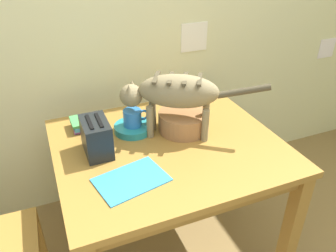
% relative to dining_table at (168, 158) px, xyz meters
% --- Properties ---
extents(wall_rear, '(4.56, 0.11, 2.50)m').
position_rel_dining_table_xyz_m(wall_rear, '(0.08, 0.70, 0.60)').
color(wall_rear, beige).
rests_on(wall_rear, ground_plane).
extents(dining_table, '(1.11, 0.96, 0.75)m').
position_rel_dining_table_xyz_m(dining_table, '(0.00, 0.00, 0.00)').
color(dining_table, olive).
rests_on(dining_table, ground_plane).
extents(cat, '(0.66, 0.41, 0.33)m').
position_rel_dining_table_xyz_m(cat, '(0.06, 0.07, 0.32)').
color(cat, '#847551').
rests_on(cat, dining_table).
extents(saucer_bowl, '(0.20, 0.20, 0.04)m').
position_rel_dining_table_xyz_m(saucer_bowl, '(-0.13, 0.18, 0.11)').
color(saucer_bowl, teal).
rests_on(saucer_bowl, dining_table).
extents(coffee_mug, '(0.14, 0.10, 0.09)m').
position_rel_dining_table_xyz_m(coffee_mug, '(-0.12, 0.18, 0.17)').
color(coffee_mug, '#2C77C9').
rests_on(coffee_mug, saucer_bowl).
extents(magazine, '(0.33, 0.26, 0.01)m').
position_rel_dining_table_xyz_m(magazine, '(-0.26, -0.21, 0.09)').
color(magazine, '#328ED0').
rests_on(magazine, dining_table).
extents(book_stack, '(0.17, 0.14, 0.05)m').
position_rel_dining_table_xyz_m(book_stack, '(-0.35, 0.31, 0.12)').
color(book_stack, purple).
rests_on(book_stack, dining_table).
extents(wicker_basket, '(0.27, 0.27, 0.10)m').
position_rel_dining_table_xyz_m(wicker_basket, '(0.13, 0.09, 0.15)').
color(wicker_basket, '#9B693E').
rests_on(wicker_basket, dining_table).
extents(toaster, '(0.12, 0.20, 0.18)m').
position_rel_dining_table_xyz_m(toaster, '(-0.34, 0.06, 0.18)').
color(toaster, black).
rests_on(toaster, dining_table).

